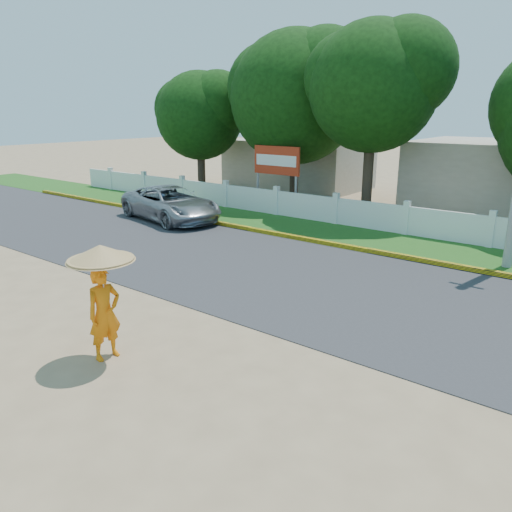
{
  "coord_description": "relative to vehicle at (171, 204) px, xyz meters",
  "views": [
    {
      "loc": [
        6.83,
        -6.77,
        4.58
      ],
      "look_at": [
        0.0,
        2.0,
        1.3
      ],
      "focal_mm": 35.0,
      "sensor_mm": 36.0,
      "label": 1
    }
  ],
  "objects": [
    {
      "name": "billboard",
      "position": [
        2.12,
        4.75,
        1.42
      ],
      "size": [
        2.5,
        0.13,
        2.95
      ],
      "color": "gray",
      "rests_on": "ground"
    },
    {
      "name": "monk_with_parasol",
      "position": [
        8.22,
        -9.24,
        0.75
      ],
      "size": [
        1.23,
        1.23,
        2.25
      ],
      "color": "orange",
      "rests_on": "ground"
    },
    {
      "name": "road",
      "position": [
        8.93,
        -3.05,
        -0.71
      ],
      "size": [
        60.0,
        7.0,
        0.02
      ],
      "primitive_type": "cube",
      "color": "#38383A",
      "rests_on": "ground"
    },
    {
      "name": "curb",
      "position": [
        8.93,
        0.5,
        -0.64
      ],
      "size": [
        40.0,
        0.18,
        0.16
      ],
      "primitive_type": "cube",
      "color": "yellow",
      "rests_on": "ground"
    },
    {
      "name": "building_far",
      "position": [
        -1.07,
        11.45,
        0.68
      ],
      "size": [
        8.0,
        5.0,
        2.8
      ],
      "primitive_type": "cube",
      "color": "#B7AD99",
      "rests_on": "ground"
    },
    {
      "name": "vehicle",
      "position": [
        0.0,
        0.0,
        0.0
      ],
      "size": [
        5.53,
        3.36,
        1.43
      ],
      "primitive_type": "imported",
      "rotation": [
        0.0,
        0.0,
        1.37
      ],
      "color": "gray",
      "rests_on": "ground"
    },
    {
      "name": "grass_verge",
      "position": [
        8.93,
        2.2,
        -0.7
      ],
      "size": [
        60.0,
        3.5,
        0.03
      ],
      "primitive_type": "cube",
      "color": "#2D601E",
      "rests_on": "ground"
    },
    {
      "name": "fence",
      "position": [
        8.93,
        3.65,
        -0.17
      ],
      "size": [
        40.0,
        0.1,
        1.1
      ],
      "primitive_type": "cube",
      "color": "silver",
      "rests_on": "ground"
    },
    {
      "name": "ground",
      "position": [
        8.93,
        -7.55,
        -0.72
      ],
      "size": [
        120.0,
        120.0,
        0.0
      ],
      "primitive_type": "plane",
      "color": "#9E8460",
      "rests_on": "ground"
    },
    {
      "name": "tree_row",
      "position": [
        10.9,
        6.81,
        4.22
      ],
      "size": [
        32.62,
        7.36,
        8.95
      ],
      "color": "#473828",
      "rests_on": "ground"
    }
  ]
}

